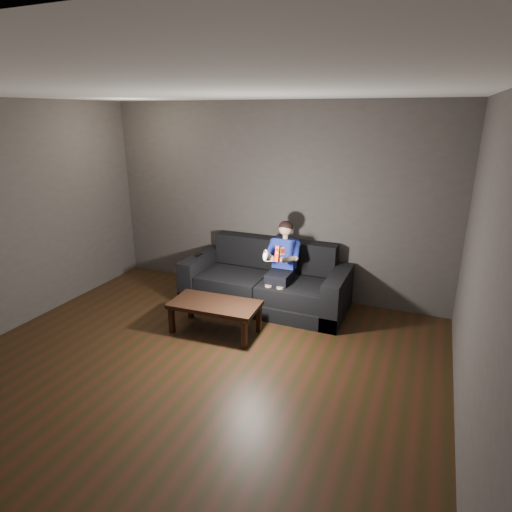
% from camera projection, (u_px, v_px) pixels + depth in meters
% --- Properties ---
extents(floor, '(5.00, 5.00, 0.00)m').
position_uv_depth(floor, '(182.00, 380.00, 4.26)').
color(floor, black).
rests_on(floor, ground).
extents(back_wall, '(5.00, 0.04, 2.70)m').
position_uv_depth(back_wall, '(272.00, 201.00, 6.02)').
color(back_wall, '#3E3837').
rests_on(back_wall, ground).
extents(right_wall, '(0.04, 5.00, 2.70)m').
position_uv_depth(right_wall, '(485.00, 296.00, 2.91)').
color(right_wall, '#3E3837').
rests_on(right_wall, ground).
extents(ceiling, '(5.00, 5.00, 0.02)m').
position_uv_depth(ceiling, '(163.00, 91.00, 3.40)').
color(ceiling, silver).
rests_on(ceiling, back_wall).
extents(sofa, '(2.22, 0.96, 0.86)m').
position_uv_depth(sofa, '(266.00, 285.00, 5.88)').
color(sofa, black).
rests_on(sofa, floor).
extents(child, '(0.45, 0.55, 1.10)m').
position_uv_depth(child, '(282.00, 259.00, 5.59)').
color(child, black).
rests_on(child, sofa).
extents(wii_remote_red, '(0.05, 0.08, 0.20)m').
position_uv_depth(wii_remote_red, '(277.00, 254.00, 5.13)').
color(wii_remote_red, red).
rests_on(wii_remote_red, child).
extents(nunchuk_white, '(0.07, 0.10, 0.15)m').
position_uv_depth(nunchuk_white, '(265.00, 255.00, 5.20)').
color(nunchuk_white, white).
rests_on(nunchuk_white, child).
extents(wii_remote_black, '(0.04, 0.14, 0.03)m').
position_uv_depth(wii_remote_black, '(199.00, 255.00, 6.07)').
color(wii_remote_black, black).
rests_on(wii_remote_black, sofa).
extents(coffee_table, '(1.09, 0.59, 0.38)m').
position_uv_depth(coffee_table, '(215.00, 307.00, 5.11)').
color(coffee_table, black).
rests_on(coffee_table, floor).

